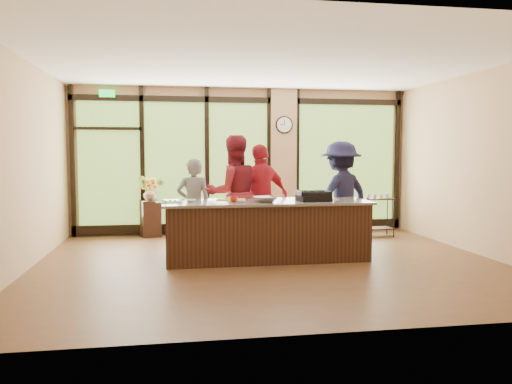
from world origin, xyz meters
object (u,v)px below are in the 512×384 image
object	(u,v)px
cook_left	(194,205)
cook_right	(341,195)
roasting_pan	(313,198)
bar_cart	(377,211)
island_base	(266,231)
flower_stand	(151,219)

from	to	relation	value
cook_left	cook_right	size ratio (longest dim) A/B	0.85
roasting_pan	bar_cart	xyz separation A→B (m)	(1.86, 1.88, -0.45)
cook_left	bar_cart	world-z (taller)	cook_left
island_base	bar_cart	xyz separation A→B (m)	(2.58, 1.74, 0.07)
roasting_pan	bar_cart	bearing A→B (deg)	39.88
flower_stand	island_base	bearing A→B (deg)	-67.25
flower_stand	bar_cart	xyz separation A→B (m)	(4.48, -0.69, 0.15)
island_base	cook_right	world-z (taller)	cook_right
bar_cart	island_base	bearing A→B (deg)	-147.79
island_base	flower_stand	bearing A→B (deg)	127.89
cook_left	roasting_pan	xyz separation A→B (m)	(1.82, -0.94, 0.17)
cook_left	flower_stand	xyz separation A→B (m)	(-0.80, 1.64, -0.43)
cook_right	flower_stand	bearing A→B (deg)	-51.20
island_base	bar_cart	size ratio (longest dim) A/B	3.65
cook_right	flower_stand	xyz separation A→B (m)	(-3.35, 1.75, -0.57)
cook_left	flower_stand	size ratio (longest dim) A/B	2.19
island_base	flower_stand	size ratio (longest dim) A/B	4.30
cook_right	bar_cart	distance (m)	1.60
flower_stand	bar_cart	size ratio (longest dim) A/B	0.85
roasting_pan	flower_stand	distance (m)	3.72
island_base	cook_right	size ratio (longest dim) A/B	1.66
flower_stand	bar_cart	bearing A→B (deg)	-23.96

